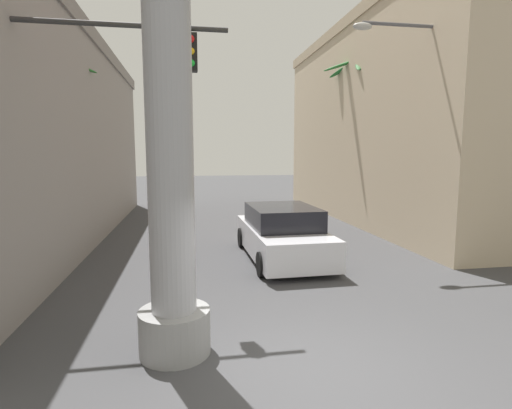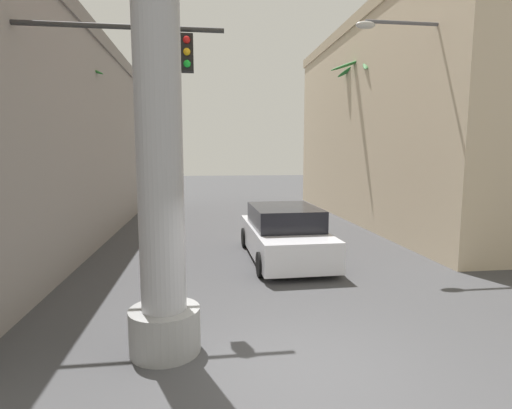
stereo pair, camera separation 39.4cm
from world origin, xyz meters
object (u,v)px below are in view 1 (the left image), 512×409
object	(u,v)px
car_lead	(282,234)
palm_tree_mid_right	(360,113)
street_lamp	(426,115)
palm_tree_mid_left	(65,129)
traffic_light_mast	(53,107)
palm_tree_far_left	(108,125)

from	to	relation	value
car_lead	palm_tree_mid_right	size ratio (longest dim) A/B	0.65
street_lamp	palm_tree_mid_right	distance (m)	6.23
car_lead	palm_tree_mid_right	world-z (taller)	palm_tree_mid_right
car_lead	palm_tree_mid_right	distance (m)	8.66
street_lamp	palm_tree_mid_left	distance (m)	11.44
street_lamp	car_lead	size ratio (longest dim) A/B	1.45
street_lamp	car_lead	xyz separation A→B (m)	(-4.21, 0.35, -3.47)
traffic_light_mast	palm_tree_mid_left	bearing A→B (deg)	103.96
car_lead	palm_tree_mid_left	size ratio (longest dim) A/B	0.76
palm_tree_far_left	palm_tree_mid_right	bearing A→B (deg)	-27.55
street_lamp	palm_tree_far_left	world-z (taller)	palm_tree_far_left
street_lamp	palm_tree_mid_left	size ratio (longest dim) A/B	1.10
palm_tree_mid_left	palm_tree_far_left	bearing A→B (deg)	91.63
traffic_light_mast	palm_tree_far_left	bearing A→B (deg)	96.77
street_lamp	palm_tree_mid_left	xyz separation A→B (m)	(-10.91, 3.41, -0.31)
traffic_light_mast	palm_tree_mid_left	size ratio (longest dim) A/B	0.89
traffic_light_mast	palm_tree_mid_left	xyz separation A→B (m)	(-1.55, 6.23, -0.04)
traffic_light_mast	street_lamp	bearing A→B (deg)	16.75
traffic_light_mast	palm_tree_far_left	world-z (taller)	palm_tree_far_left
palm_tree_far_left	street_lamp	bearing A→B (deg)	-47.88
street_lamp	traffic_light_mast	xyz separation A→B (m)	(-9.37, -2.82, -0.27)
traffic_light_mast	palm_tree_mid_left	world-z (taller)	palm_tree_mid_left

